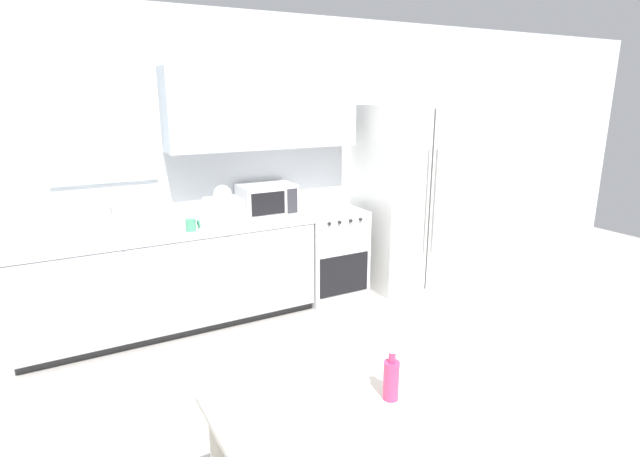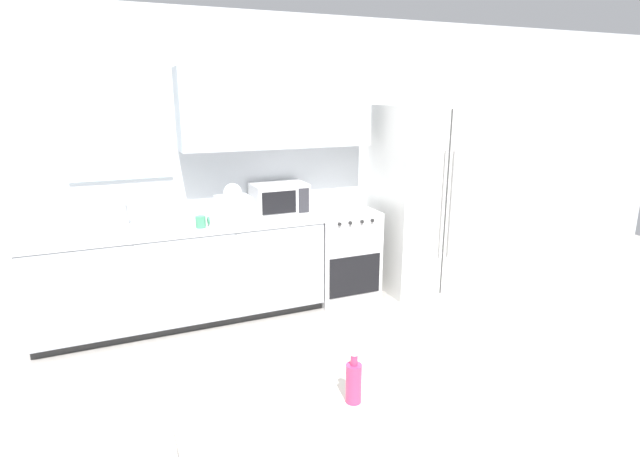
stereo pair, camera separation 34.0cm
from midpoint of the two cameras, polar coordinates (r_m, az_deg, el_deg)
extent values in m
plane|color=gray|center=(3.47, -0.04, -19.73)|extent=(12.00, 12.00, 0.00)
cube|color=silver|center=(4.72, -9.42, 7.26)|extent=(12.00, 0.06, 2.70)
cube|color=silver|center=(4.52, -20.22, 11.23)|extent=(0.84, 0.04, 0.95)
cube|color=#B2B7BC|center=(4.65, -2.78, 13.52)|extent=(1.77, 0.32, 0.70)
cube|color=#333333|center=(4.71, -13.03, -9.59)|extent=(2.44, 0.55, 0.08)
cube|color=#B2B7BC|center=(4.53, -13.28, -4.82)|extent=(2.44, 0.61, 0.78)
cube|color=#B2B7BC|center=(4.19, -23.58, -7.41)|extent=(0.79, 0.01, 0.76)
cube|color=#B2B7BC|center=(4.24, -12.51, -6.16)|extent=(0.79, 0.01, 0.76)
cube|color=#B2B7BC|center=(4.44, -2.14, -4.79)|extent=(0.79, 0.01, 0.76)
cube|color=silver|center=(4.41, -13.60, 0.11)|extent=(2.47, 0.64, 0.03)
cube|color=white|center=(5.00, 4.32, -2.82)|extent=(0.61, 0.63, 0.89)
cube|color=black|center=(4.78, 6.06, -5.42)|extent=(0.53, 0.01, 0.39)
cylinder|color=#262626|center=(4.53, 4.41, 0.48)|extent=(0.03, 0.02, 0.03)
cylinder|color=#262626|center=(4.58, 5.62, 0.62)|extent=(0.03, 0.02, 0.03)
cylinder|color=#262626|center=(4.64, 6.93, 0.77)|extent=(0.03, 0.02, 0.03)
cylinder|color=#262626|center=(4.70, 8.09, 0.90)|extent=(0.03, 0.02, 0.03)
cube|color=silver|center=(5.30, 13.53, 3.37)|extent=(0.93, 0.75, 1.88)
cube|color=#3F3F3F|center=(5.00, 16.11, 2.52)|extent=(0.01, 0.01, 1.82)
cylinder|color=silver|center=(4.95, 15.88, 2.84)|extent=(0.02, 0.02, 1.03)
cylinder|color=silver|center=(5.01, 16.77, 2.92)|extent=(0.02, 0.02, 1.03)
cube|color=#B7BABC|center=(4.36, -18.95, -0.15)|extent=(0.66, 0.38, 0.02)
cylinder|color=silver|center=(4.48, -19.25, 1.77)|extent=(0.02, 0.02, 0.22)
cylinder|color=silver|center=(4.39, -19.29, 2.82)|extent=(0.02, 0.14, 0.02)
cube|color=silver|center=(4.70, -2.64, 3.44)|extent=(0.50, 0.35, 0.29)
cube|color=black|center=(4.52, -2.54, 2.95)|extent=(0.32, 0.01, 0.21)
cube|color=#2D2D33|center=(4.61, 0.26, 3.20)|extent=(0.10, 0.01, 0.23)
cylinder|color=#3F8C66|center=(4.29, -11.30, 0.72)|extent=(0.09, 0.09, 0.10)
torus|color=#3F8C66|center=(4.30, -10.43, 0.87)|extent=(0.02, 0.07, 0.07)
cube|color=white|center=(4.36, -7.68, 2.08)|extent=(0.28, 0.24, 0.24)
sphere|color=white|center=(4.32, -7.75, 4.10)|extent=(0.16, 0.16, 0.15)
cube|color=beige|center=(2.13, 3.77, -21.20)|extent=(1.02, 0.91, 0.03)
cylinder|color=beige|center=(2.81, 8.50, -20.53)|extent=(0.06, 0.06, 0.71)
cylinder|color=#DB386B|center=(2.18, 8.54, -17.21)|extent=(0.07, 0.07, 0.17)
cylinder|color=#DB386B|center=(2.12, 8.66, -14.71)|extent=(0.03, 0.03, 0.05)
cylinder|color=white|center=(2.11, 8.70, -13.94)|extent=(0.04, 0.04, 0.02)
camera|label=1|loc=(0.17, -87.27, 0.74)|focal=28.00mm
camera|label=2|loc=(0.17, 92.73, -0.74)|focal=28.00mm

